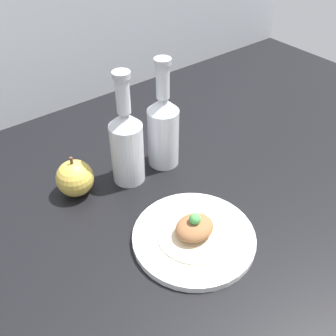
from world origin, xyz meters
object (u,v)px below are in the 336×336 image
at_px(plated_food, 194,229).
at_px(apple, 75,178).
at_px(plate, 194,237).
at_px(cider_bottle_left, 127,143).
at_px(cider_bottle_right, 163,128).

height_order(plated_food, apple, apple).
bearing_deg(apple, plated_food, -66.33).
bearing_deg(plate, apple, 113.67).
height_order(cider_bottle_left, apple, cider_bottle_left).
distance_m(plated_food, cider_bottle_left, 0.25).
height_order(plate, cider_bottle_right, cider_bottle_right).
relative_size(cider_bottle_left, apple, 2.73).
height_order(cider_bottle_right, apple, cider_bottle_right).
bearing_deg(cider_bottle_left, plated_food, -90.83).
bearing_deg(cider_bottle_left, cider_bottle_right, 0.00).
xyz_separation_m(plate, apple, (-0.12, 0.27, 0.03)).
bearing_deg(cider_bottle_right, plate, -113.83).
bearing_deg(cider_bottle_right, plated_food, -113.83).
xyz_separation_m(plated_food, cider_bottle_right, (0.11, 0.24, 0.07)).
distance_m(cider_bottle_left, apple, 0.14).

